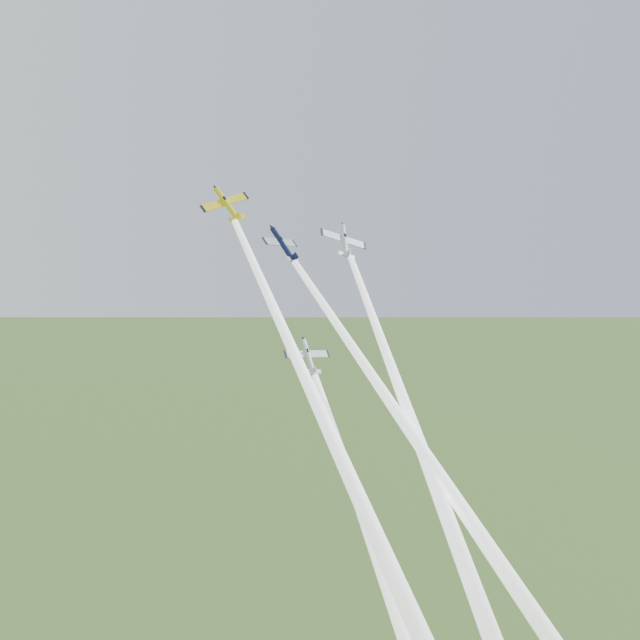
{
  "coord_description": "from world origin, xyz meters",
  "views": [
    {
      "loc": [
        -72.87,
        -94.25,
        104.41
      ],
      "look_at": [
        0.0,
        -6.0,
        92.0
      ],
      "focal_mm": 45.0,
      "sensor_mm": 36.0,
      "label": 1
    }
  ],
  "objects_px": {
    "plane_navy": "(283,244)",
    "plane_silver_low": "(308,356)",
    "plane_silver_right": "(345,241)",
    "plane_yellow": "(227,204)"
  },
  "relations": [
    {
      "from": "plane_navy",
      "to": "plane_silver_low",
      "type": "distance_m",
      "value": 16.87
    },
    {
      "from": "plane_silver_right",
      "to": "plane_yellow",
      "type": "bearing_deg",
      "value": -173.14
    },
    {
      "from": "plane_yellow",
      "to": "plane_silver_low",
      "type": "height_order",
      "value": "plane_yellow"
    },
    {
      "from": "plane_navy",
      "to": "plane_silver_low",
      "type": "xyz_separation_m",
      "value": [
        0.66,
        -5.17,
        -16.05
      ]
    },
    {
      "from": "plane_yellow",
      "to": "plane_silver_low",
      "type": "relative_size",
      "value": 1.08
    },
    {
      "from": "plane_navy",
      "to": "plane_silver_right",
      "type": "distance_m",
      "value": 13.31
    },
    {
      "from": "plane_silver_right",
      "to": "plane_silver_low",
      "type": "bearing_deg",
      "value": -138.22
    },
    {
      "from": "plane_navy",
      "to": "plane_silver_right",
      "type": "relative_size",
      "value": 0.93
    },
    {
      "from": "plane_silver_low",
      "to": "plane_yellow",
      "type": "bearing_deg",
      "value": 141.66
    },
    {
      "from": "plane_navy",
      "to": "plane_silver_low",
      "type": "relative_size",
      "value": 1.07
    }
  ]
}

